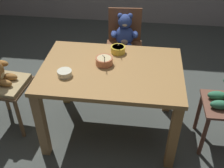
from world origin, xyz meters
name	(u,v)px	position (x,y,z in m)	size (l,w,h in m)	color
ground_plane	(111,130)	(0.00, 0.00, -0.02)	(5.20, 5.20, 0.04)	#444945
dining_table	(111,80)	(0.00, 0.00, 0.59)	(1.18, 0.81, 0.71)	#A07440
teddy_chair_far_center	(124,38)	(0.04, 0.83, 0.57)	(0.42, 0.39, 0.86)	brown
porridge_bowl_yellow_far_center	(118,49)	(0.03, 0.26, 0.75)	(0.13, 0.14, 0.12)	gold
porridge_bowl_cream_near_left	(65,73)	(-0.35, -0.15, 0.74)	(0.12, 0.12, 0.05)	beige
porridge_bowl_terracotta_center	(104,61)	(-0.07, 0.06, 0.75)	(0.15, 0.16, 0.14)	#BD6B48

